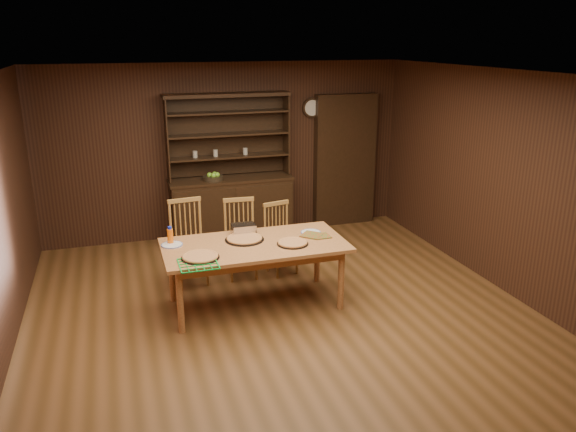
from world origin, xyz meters
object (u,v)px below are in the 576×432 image
object	(u,v)px
china_hutch	(231,200)
juice_bottle	(170,236)
chair_left	(188,239)
dining_table	(255,250)
chair_center	(241,235)
chair_right	(279,236)

from	to	relation	value
china_hutch	juice_bottle	xyz separation A→B (m)	(-1.12, -2.05, 0.25)
chair_left	juice_bottle	bearing A→B (deg)	-119.05
china_hutch	dining_table	bearing A→B (deg)	-95.53
china_hutch	dining_table	size ratio (longest dim) A/B	1.07
chair_left	chair_center	xyz separation A→B (m)	(0.66, 0.00, -0.03)
china_hutch	dining_table	world-z (taller)	china_hutch
juice_bottle	dining_table	bearing A→B (deg)	-16.97
dining_table	chair_right	size ratio (longest dim) A/B	2.19
juice_bottle	chair_right	bearing A→B (deg)	22.06
dining_table	chair_right	world-z (taller)	chair_right
dining_table	chair_center	distance (m)	0.91
chair_left	chair_center	bearing A→B (deg)	-5.65
chair_right	china_hutch	bearing A→B (deg)	89.65
china_hutch	chair_left	world-z (taller)	china_hutch
chair_left	chair_right	bearing A→B (deg)	-7.75
juice_bottle	china_hutch	bearing A→B (deg)	61.40
dining_table	juice_bottle	world-z (taller)	juice_bottle
chair_right	juice_bottle	world-z (taller)	juice_bottle
dining_table	chair_left	distance (m)	1.10
china_hutch	chair_center	size ratio (longest dim) A/B	2.16
chair_left	juice_bottle	distance (m)	0.73
dining_table	chair_center	bearing A→B (deg)	87.42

